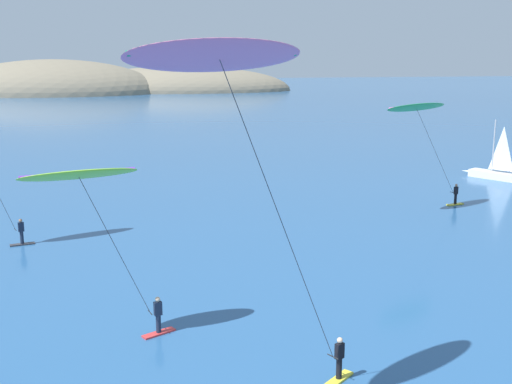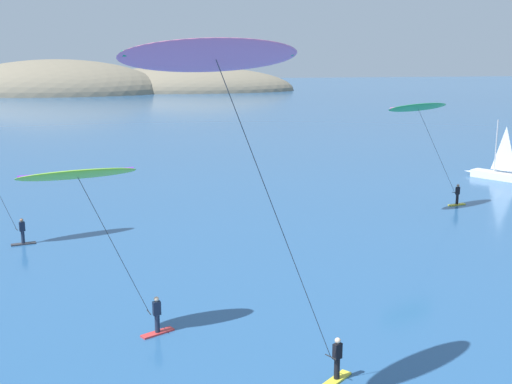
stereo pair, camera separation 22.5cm
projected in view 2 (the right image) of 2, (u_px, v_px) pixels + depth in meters
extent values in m
ellipsoid|color=#7A705B|center=(196.00, 91.00, 204.53)|extent=(64.04, 30.63, 15.12)
ellipsoid|color=#7A705B|center=(101.00, 91.00, 206.05)|extent=(59.95, 41.17, 12.35)
ellipsoid|color=#7A705B|center=(57.00, 93.00, 192.33)|extent=(64.17, 38.65, 20.20)
ellipsoid|color=#7A705B|center=(176.00, 90.00, 209.64)|extent=(71.94, 30.35, 15.05)
cube|color=white|center=(497.00, 175.00, 61.91)|extent=(3.74, 4.81, 0.70)
cone|color=white|center=(474.00, 172.00, 63.62)|extent=(1.71, 2.18, 0.67)
cylinder|color=#B2B2B7|center=(496.00, 146.00, 61.52)|extent=(0.12, 0.12, 5.00)
pyramid|color=white|center=(505.00, 149.00, 60.91)|extent=(1.03, 1.57, 4.25)
cylinder|color=#A5A5AD|center=(503.00, 170.00, 61.35)|extent=(1.03, 1.57, 0.08)
cube|color=yellow|center=(457.00, 205.00, 51.35)|extent=(1.55, 0.77, 0.08)
cylinder|color=black|center=(457.00, 199.00, 51.26)|extent=(0.22, 0.22, 0.80)
cube|color=black|center=(458.00, 191.00, 51.11)|extent=(0.39, 0.32, 0.60)
sphere|color=#9E7051|center=(458.00, 186.00, 51.02)|extent=(0.22, 0.22, 0.22)
cylinder|color=black|center=(455.00, 193.00, 50.94)|extent=(0.26, 0.52, 0.04)
ellipsoid|color=green|center=(418.00, 107.00, 46.72)|extent=(6.05, 3.67, 0.82)
cylinder|color=#D660B7|center=(418.00, 107.00, 46.71)|extent=(5.30, 2.51, 0.16)
cylinder|color=#333338|center=(437.00, 153.00, 48.84)|extent=(4.46, 2.03, 6.90)
cube|color=red|center=(158.00, 333.00, 27.84)|extent=(1.51, 1.07, 0.08)
cylinder|color=#192338|center=(157.00, 323.00, 27.74)|extent=(0.22, 0.22, 0.80)
cube|color=#192338|center=(157.00, 308.00, 27.59)|extent=(0.38, 0.28, 0.60)
sphere|color=beige|center=(156.00, 299.00, 27.50)|extent=(0.22, 0.22, 0.22)
cylinder|color=black|center=(149.00, 312.00, 27.47)|extent=(0.18, 0.54, 0.04)
ellipsoid|color=#8CD12D|center=(77.00, 174.00, 25.04)|extent=(4.92, 2.73, 0.77)
cylinder|color=#722DD1|center=(77.00, 173.00, 25.03)|extent=(4.33, 1.28, 0.16)
cylinder|color=#333338|center=(115.00, 248.00, 26.27)|extent=(2.59, 0.70, 6.14)
cube|color=yellow|center=(337.00, 379.00, 23.87)|extent=(1.40, 1.28, 0.08)
cylinder|color=black|center=(337.00, 369.00, 23.77)|extent=(0.22, 0.22, 0.80)
cube|color=black|center=(337.00, 351.00, 23.62)|extent=(0.39, 0.34, 0.60)
sphere|color=beige|center=(338.00, 341.00, 23.53)|extent=(0.22, 0.22, 0.22)
cylinder|color=black|center=(331.00, 357.00, 23.43)|extent=(0.30, 0.50, 0.04)
ellipsoid|color=pink|center=(216.00, 55.00, 18.04)|extent=(6.07, 4.17, 1.11)
cylinder|color=#14895B|center=(216.00, 54.00, 18.03)|extent=(5.21, 2.94, 0.16)
cylinder|color=#333338|center=(281.00, 227.00, 20.75)|extent=(4.42, 2.42, 10.72)
cube|color=#2D2D33|center=(23.00, 244.00, 40.81)|extent=(1.55, 0.73, 0.08)
cylinder|color=#192338|center=(23.00, 237.00, 40.72)|extent=(0.22, 0.22, 0.80)
cube|color=#192338|center=(22.00, 226.00, 40.57)|extent=(0.39, 0.31, 0.60)
sphere|color=#9E7051|center=(22.00, 220.00, 40.48)|extent=(0.22, 0.22, 0.22)
cylinder|color=black|center=(16.00, 229.00, 40.42)|extent=(0.24, 0.53, 0.04)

